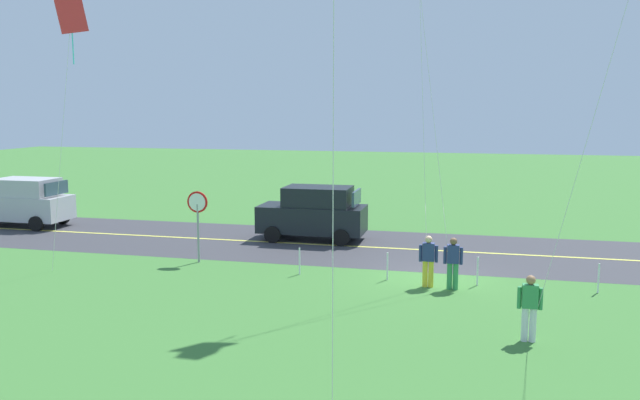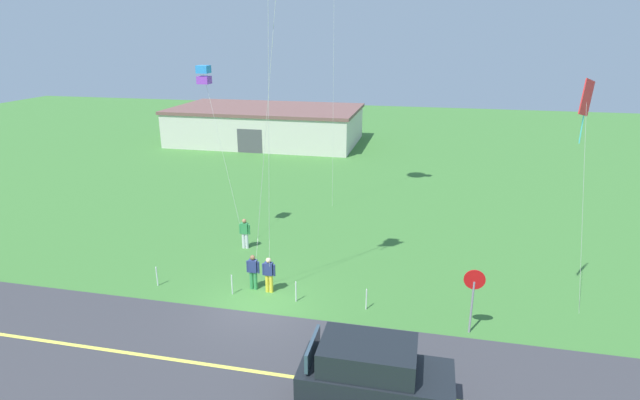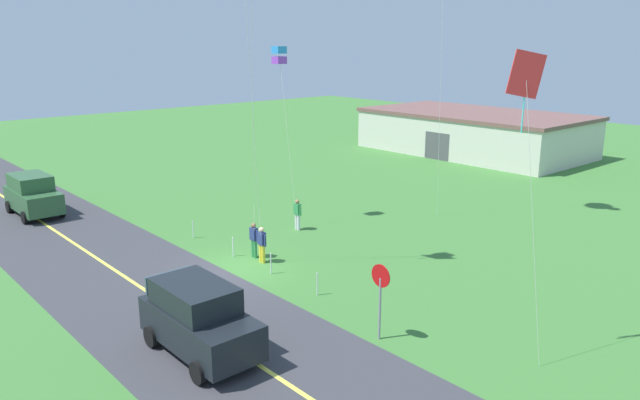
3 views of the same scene
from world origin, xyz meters
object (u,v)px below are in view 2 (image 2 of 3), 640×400
object	(u,v)px
person_adult_near	(245,232)
person_child_watcher	(253,271)
person_adult_companion	(269,274)
kite_red_low	(204,75)
car_suv_foreground	(373,377)
warehouse_distant	(267,125)
kite_green_far	(586,102)
stop_sign	(474,289)

from	to	relation	value
person_adult_near	person_child_watcher	xyz separation A→B (m)	(1.90, -4.05, 0.00)
person_adult_companion	kite_red_low	bearing A→B (deg)	-36.95
car_suv_foreground	warehouse_distant	bearing A→B (deg)	112.75
car_suv_foreground	warehouse_distant	distance (m)	38.85
kite_green_far	warehouse_distant	world-z (taller)	kite_green_far
kite_red_low	person_adult_near	bearing A→B (deg)	-12.78
stop_sign	person_child_watcher	world-z (taller)	stop_sign
car_suv_foreground	warehouse_distant	world-z (taller)	warehouse_distant
person_adult_companion	kite_green_far	distance (m)	13.68
car_suv_foreground	person_child_watcher	xyz separation A→B (m)	(-5.89, 6.23, -0.29)
person_adult_near	person_child_watcher	world-z (taller)	same
kite_red_low	kite_green_far	distance (m)	16.38
person_child_watcher	warehouse_distant	xyz separation A→B (m)	(-9.12, 29.59, 0.89)
person_adult_near	warehouse_distant	size ratio (longest dim) A/B	0.09
stop_sign	person_child_watcher	distance (m)	9.09
stop_sign	person_child_watcher	size ratio (longest dim) A/B	1.60
kite_red_low	warehouse_distant	world-z (taller)	kite_red_low
person_child_watcher	kite_red_low	distance (m)	9.71
kite_green_far	warehouse_distant	xyz separation A→B (m)	(-21.32, 28.97, -6.55)
person_child_watcher	warehouse_distant	size ratio (longest dim) A/B	0.09
stop_sign	car_suv_foreground	bearing A→B (deg)	-122.31
person_adult_companion	warehouse_distant	xyz separation A→B (m)	(-9.87, 29.70, 0.89)
kite_green_far	warehouse_distant	bearing A→B (deg)	126.36
stop_sign	person_adult_companion	world-z (taller)	stop_sign
person_child_watcher	kite_red_low	world-z (taller)	kite_red_low
warehouse_distant	person_adult_companion	bearing A→B (deg)	-71.62
kite_red_low	kite_green_far	xyz separation A→B (m)	(15.93, -3.84, -0.33)
car_suv_foreground	person_child_watcher	bearing A→B (deg)	133.42
person_adult_near	person_adult_companion	xyz separation A→B (m)	(2.64, -4.16, 0.00)
car_suv_foreground	kite_green_far	world-z (taller)	kite_green_far
kite_red_low	person_child_watcher	bearing A→B (deg)	-50.12
person_child_watcher	kite_red_low	xyz separation A→B (m)	(-3.73, 4.46, 7.78)
stop_sign	person_adult_companion	bearing A→B (deg)	170.88
kite_green_far	stop_sign	bearing A→B (deg)	-147.84
kite_green_far	warehouse_distant	size ratio (longest dim) A/B	0.50
car_suv_foreground	person_child_watcher	distance (m)	8.58
kite_red_low	warehouse_distant	xyz separation A→B (m)	(-5.39, 25.13, -6.88)
person_adult_near	person_child_watcher	bearing A→B (deg)	-81.38
stop_sign	warehouse_distant	distance (m)	35.89
person_child_watcher	warehouse_distant	distance (m)	30.98
person_child_watcher	kite_red_low	size ratio (longest dim) A/B	0.18
person_child_watcher	car_suv_foreground	bearing A→B (deg)	115.59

